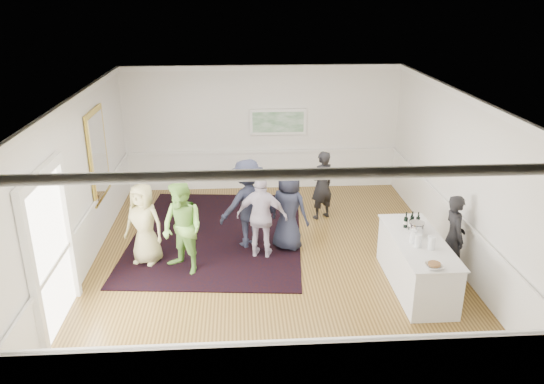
{
  "coord_description": "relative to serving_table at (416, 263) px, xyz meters",
  "views": [
    {
      "loc": [
        -0.59,
        -9.18,
        4.96
      ],
      "look_at": [
        0.01,
        0.2,
        1.33
      ],
      "focal_mm": 35.0,
      "sensor_mm": 36.0,
      "label": 1
    }
  ],
  "objects": [
    {
      "name": "guest_lilac",
      "position": [
        -2.64,
        1.32,
        0.39
      ],
      "size": [
        1.06,
        0.64,
        1.69
      ],
      "primitive_type": "imported",
      "rotation": [
        0.0,
        0.0,
        2.9
      ],
      "color": "#B9ACC1",
      "rests_on": "floor"
    },
    {
      "name": "floor",
      "position": [
        -2.45,
        1.18,
        -0.46
      ],
      "size": [
        8.0,
        8.0,
        0.0
      ],
      "primitive_type": "plane",
      "color": "olive",
      "rests_on": "ground"
    },
    {
      "name": "wall_back",
      "position": [
        -2.45,
        5.18,
        1.14
      ],
      "size": [
        7.0,
        0.02,
        3.2
      ],
      "primitive_type": "cube",
      "color": "white",
      "rests_on": "floor"
    },
    {
      "name": "area_rug",
      "position": [
        -3.56,
        2.34,
        -0.45
      ],
      "size": [
        3.95,
        4.94,
        0.02
      ],
      "primitive_type": "cube",
      "rotation": [
        0.0,
        0.0,
        -0.09
      ],
      "color": "black",
      "rests_on": "floor"
    },
    {
      "name": "guest_green",
      "position": [
        -4.11,
        0.82,
        0.42
      ],
      "size": [
        1.08,
        1.06,
        1.75
      ],
      "primitive_type": "imported",
      "rotation": [
        0.0,
        0.0,
        -0.74
      ],
      "color": "#72AF46",
      "rests_on": "floor"
    },
    {
      "name": "mirror",
      "position": [
        -5.9,
        2.48,
        1.34
      ],
      "size": [
        0.05,
        1.25,
        1.85
      ],
      "color": "gold",
      "rests_on": "wall_left"
    },
    {
      "name": "landscape_painting",
      "position": [
        -2.05,
        5.12,
        1.32
      ],
      "size": [
        1.44,
        0.06,
        0.66
      ],
      "color": "white",
      "rests_on": "wall_back"
    },
    {
      "name": "serving_table",
      "position": [
        0.0,
        0.0,
        0.0
      ],
      "size": [
        0.86,
        2.26,
        0.92
      ],
      "color": "silver",
      "rests_on": "floor"
    },
    {
      "name": "wainscoting",
      "position": [
        -2.45,
        1.18,
        0.04
      ],
      "size": [
        7.0,
        8.0,
        1.0
      ],
      "primitive_type": null,
      "color": "white",
      "rests_on": "floor"
    },
    {
      "name": "ice_bucket",
      "position": [
        0.0,
        0.19,
        0.57
      ],
      "size": [
        0.26,
        0.26,
        0.25
      ],
      "primitive_type": "cylinder",
      "color": "silver",
      "rests_on": "serving_table"
    },
    {
      "name": "bartender",
      "position": [
        0.75,
        0.32,
        0.33
      ],
      "size": [
        0.39,
        0.58,
        1.59
      ],
      "primitive_type": "imported",
      "rotation": [
        0.0,
        0.0,
        1.56
      ],
      "color": "black",
      "rests_on": "floor"
    },
    {
      "name": "wine_bottles",
      "position": [
        0.03,
        0.48,
        0.61
      ],
      "size": [
        0.29,
        0.22,
        0.31
      ],
      "color": "black",
      "rests_on": "serving_table"
    },
    {
      "name": "wall_left",
      "position": [
        -5.95,
        1.18,
        1.14
      ],
      "size": [
        0.02,
        8.0,
        3.2
      ],
      "primitive_type": "cube",
      "color": "white",
      "rests_on": "floor"
    },
    {
      "name": "guest_dark_b",
      "position": [
        -1.2,
        3.11,
        0.33
      ],
      "size": [
        0.69,
        0.62,
        1.59
      ],
      "primitive_type": "imported",
      "rotation": [
        0.0,
        0.0,
        3.65
      ],
      "color": "black",
      "rests_on": "floor"
    },
    {
      "name": "doorway",
      "position": [
        -5.9,
        -0.72,
        0.96
      ],
      "size": [
        0.1,
        1.78,
        2.56
      ],
      "color": "white",
      "rests_on": "wall_left"
    },
    {
      "name": "guest_dark_a",
      "position": [
        -2.9,
        1.81,
        0.46
      ],
      "size": [
        1.36,
        1.12,
        1.84
      ],
      "primitive_type": "imported",
      "rotation": [
        0.0,
        0.0,
        3.57
      ],
      "color": "#1E2132",
      "rests_on": "floor"
    },
    {
      "name": "ceiling",
      "position": [
        -2.45,
        1.18,
        2.74
      ],
      "size": [
        7.0,
        8.0,
        0.02
      ],
      "primitive_type": "cube",
      "color": "white",
      "rests_on": "wall_back"
    },
    {
      "name": "juice_pitchers",
      "position": [
        -0.05,
        -0.22,
        0.57
      ],
      "size": [
        0.34,
        0.38,
        0.24
      ],
      "color": "#7FB942",
      "rests_on": "serving_table"
    },
    {
      "name": "nut_bowl",
      "position": [
        -0.08,
        -0.95,
        0.49
      ],
      "size": [
        0.28,
        0.28,
        0.08
      ],
      "color": "white",
      "rests_on": "serving_table"
    },
    {
      "name": "wall_front",
      "position": [
        -2.45,
        -2.82,
        1.14
      ],
      "size": [
        7.0,
        0.02,
        3.2
      ],
      "primitive_type": "cube",
      "color": "white",
      "rests_on": "floor"
    },
    {
      "name": "guest_tan",
      "position": [
        -4.87,
        1.22,
        0.34
      ],
      "size": [
        0.91,
        0.75,
        1.6
      ],
      "primitive_type": "imported",
      "rotation": [
        0.0,
        0.0,
        -0.36
      ],
      "color": "tan",
      "rests_on": "floor"
    },
    {
      "name": "wall_right",
      "position": [
        1.05,
        1.18,
        1.14
      ],
      "size": [
        0.02,
        8.0,
        3.2
      ],
      "primitive_type": "cube",
      "color": "white",
      "rests_on": "floor"
    },
    {
      "name": "guest_navy",
      "position": [
        -2.1,
        1.64,
        0.38
      ],
      "size": [
        0.98,
        0.9,
        1.68
      ],
      "primitive_type": "imported",
      "rotation": [
        0.0,
        0.0,
        2.55
      ],
      "color": "#1E2132",
      "rests_on": "floor"
    }
  ]
}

